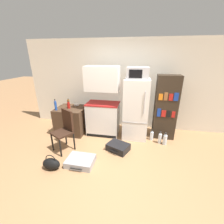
# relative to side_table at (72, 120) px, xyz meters

# --- Properties ---
(ground_plane) EXTENTS (24.00, 24.00, 0.00)m
(ground_plane) POSITION_rel_side_table_xyz_m (1.41, -1.23, -0.38)
(ground_plane) COLOR #A3754C
(wall_back) EXTENTS (6.40, 0.10, 2.61)m
(wall_back) POSITION_rel_side_table_xyz_m (1.61, 0.77, 0.93)
(wall_back) COLOR silver
(wall_back) RESTS_ON ground_plane
(side_table) EXTENTS (0.80, 0.74, 0.75)m
(side_table) POSITION_rel_side_table_xyz_m (0.00, 0.00, 0.00)
(side_table) COLOR #422D1E
(side_table) RESTS_ON ground_plane
(kitchen_hutch) EXTENTS (0.89, 0.57, 1.90)m
(kitchen_hutch) POSITION_rel_side_table_xyz_m (0.93, 0.09, 0.50)
(kitchen_hutch) COLOR white
(kitchen_hutch) RESTS_ON ground_plane
(refrigerator) EXTENTS (0.64, 0.63, 1.61)m
(refrigerator) POSITION_rel_side_table_xyz_m (1.84, 0.07, 0.43)
(refrigerator) COLOR white
(refrigerator) RESTS_ON ground_plane
(microwave) EXTENTS (0.52, 0.44, 0.28)m
(microwave) POSITION_rel_side_table_xyz_m (1.84, 0.07, 1.38)
(microwave) COLOR #B7B7BC
(microwave) RESTS_ON refrigerator
(bookshelf) EXTENTS (0.57, 0.35, 1.71)m
(bookshelf) POSITION_rel_side_table_xyz_m (2.61, 0.20, 0.48)
(bookshelf) COLOR #2D2319
(bookshelf) RESTS_ON ground_plane
(bottle_blue_soda) EXTENTS (0.06, 0.06, 0.31)m
(bottle_blue_soda) POSITION_rel_side_table_xyz_m (-0.31, -0.24, 0.51)
(bottle_blue_soda) COLOR #1E47A3
(bottle_blue_soda) RESTS_ON side_table
(bottle_amber_beer) EXTENTS (0.07, 0.07, 0.18)m
(bottle_amber_beer) POSITION_rel_side_table_xyz_m (-0.19, 0.28, 0.45)
(bottle_amber_beer) COLOR brown
(bottle_amber_beer) RESTS_ON side_table
(bottle_ketchup_red) EXTENTS (0.08, 0.08, 0.21)m
(bottle_ketchup_red) POSITION_rel_side_table_xyz_m (-0.03, -0.04, 0.47)
(bottle_ketchup_red) COLOR #AD1914
(bottle_ketchup_red) RESTS_ON side_table
(bowl) EXTENTS (0.16, 0.16, 0.04)m
(bowl) POSITION_rel_side_table_xyz_m (0.08, 0.26, 0.40)
(bowl) COLOR silver
(bowl) RESTS_ON side_table
(chair) EXTENTS (0.55, 0.55, 0.99)m
(chair) POSITION_rel_side_table_xyz_m (0.24, -0.84, 0.20)
(chair) COLOR black
(chair) RESTS_ON ground_plane
(suitcase_large_flat) EXTENTS (0.60, 0.54, 0.17)m
(suitcase_large_flat) POSITION_rel_side_table_xyz_m (1.49, -0.69, -0.29)
(suitcase_large_flat) COLOR black
(suitcase_large_flat) RESTS_ON ground_plane
(suitcase_small_flat) EXTENTS (0.57, 0.47, 0.14)m
(suitcase_small_flat) POSITION_rel_side_table_xyz_m (0.78, -1.33, -0.31)
(suitcase_small_flat) COLOR #99999E
(suitcase_small_flat) RESTS_ON ground_plane
(handbag) EXTENTS (0.36, 0.20, 0.33)m
(handbag) POSITION_rel_side_table_xyz_m (0.27, -1.57, -0.25)
(handbag) COLOR black
(handbag) RESTS_ON ground_plane
(water_bottle_front) EXTENTS (0.10, 0.10, 0.33)m
(water_bottle_front) POSITION_rel_side_table_xyz_m (2.63, -0.22, -0.24)
(water_bottle_front) COLOR silver
(water_bottle_front) RESTS_ON ground_plane
(water_bottle_middle) EXTENTS (0.08, 0.08, 0.34)m
(water_bottle_middle) POSITION_rel_side_table_xyz_m (2.50, -0.18, -0.23)
(water_bottle_middle) COLOR silver
(water_bottle_middle) RESTS_ON ground_plane
(water_bottle_back) EXTENTS (0.09, 0.09, 0.30)m
(water_bottle_back) POSITION_rel_side_table_xyz_m (2.31, -0.05, -0.25)
(water_bottle_back) COLOR silver
(water_bottle_back) RESTS_ON ground_plane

